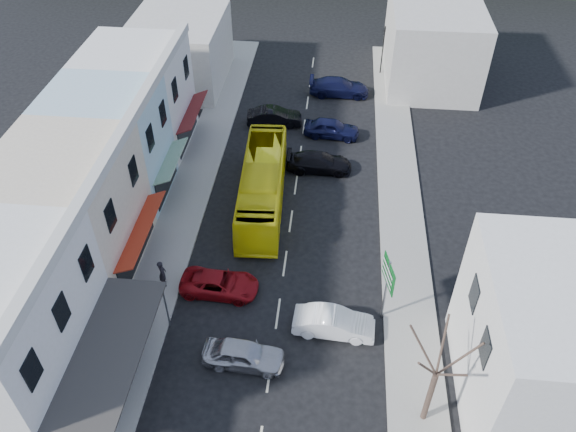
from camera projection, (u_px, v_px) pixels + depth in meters
The scene contains 19 objects.
ground at pixel (278, 313), 32.12m from camera, with size 120.00×120.00×0.00m, color black.
sidewalk_left at pixel (189, 195), 40.11m from camera, with size 3.00×52.00×0.15m, color gray.
sidewalk_right at pixel (401, 208), 39.02m from camera, with size 3.00×52.00×0.15m, color gray.
shopfront_row at pixel (82, 192), 34.14m from camera, with size 8.25×30.00×8.00m.
right_building at pixel (562, 349), 25.51m from camera, with size 8.00×9.00×8.00m, color silver.
distant_block_left at pixel (180, 51), 51.25m from camera, with size 8.00×10.00×6.00m, color #B7B2A8.
distant_block_right at pixel (432, 42), 51.50m from camera, with size 8.00×12.00×7.00m, color #B7B2A8.
bus at pixel (263, 185), 38.56m from camera, with size 2.50×11.60×3.10m, color yellow.
car_silver at pixel (244, 355), 29.18m from camera, with size 1.80×4.40×1.40m, color #B5B5BA.
car_white at pixel (334, 323), 30.71m from camera, with size 1.80×4.40×1.40m, color white.
car_red at pixel (219, 283), 32.93m from camera, with size 1.90×4.60×1.40m, color maroon.
car_black_near at pixel (319, 162), 42.05m from camera, with size 1.84×4.50×1.40m, color black.
car_navy_mid at pixel (331, 129), 45.56m from camera, with size 1.80×4.40×1.40m, color black.
car_black_far at pixel (274, 117), 46.88m from camera, with size 1.80×4.40×1.40m, color black.
car_navy_far at pixel (339, 88), 50.74m from camera, with size 1.84×4.50×1.40m, color black.
pedestrian_left at pixel (163, 274), 33.06m from camera, with size 0.60×0.40×1.70m, color black.
direction_sign at pixel (386, 291), 30.51m from camera, with size 0.67×1.99×4.42m, color #0B551C, non-canonical shape.
street_tree at pixel (436, 375), 24.77m from camera, with size 2.70×2.70×7.54m, color #3C2B22, non-canonical shape.
traffic_signal at pixel (383, 51), 52.70m from camera, with size 0.50×0.96×4.73m, color black, non-canonical shape.
Camera 1 is at (2.55, -20.35, 25.35)m, focal length 35.00 mm.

